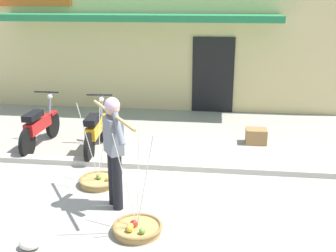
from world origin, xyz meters
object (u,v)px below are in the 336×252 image
Objects in this scene: plastic_litter_bag at (30,244)px; motorcycle_second_in_row at (96,130)px; wooden_crate at (256,136)px; fruit_vendor at (114,146)px; motorcycle_nearest_shop at (39,126)px; fruit_basket_right_side at (99,181)px; fruit_basket_left_side at (137,228)px.

motorcycle_second_in_row is at bearing 92.11° from plastic_litter_bag.
plastic_litter_bag is 5.33m from wooden_crate.
motorcycle_second_in_row is 4.14× the size of wooden_crate.
fruit_vendor is 0.93× the size of motorcycle_second_in_row.
motorcycle_nearest_shop is 6.50× the size of plastic_litter_bag.
fruit_basket_right_side is 0.80× the size of motorcycle_second_in_row.
motorcycle_nearest_shop is 1.24m from motorcycle_second_in_row.
fruit_basket_right_side is 1.95m from plastic_litter_bag.
fruit_vendor is 3.85× the size of wooden_crate.
wooden_crate is (2.32, 3.09, -0.82)m from fruit_vendor.
motorcycle_nearest_shop is (-1.72, 1.61, 0.38)m from fruit_basket_right_side.
fruit_basket_left_side reaches higher than motorcycle_nearest_shop.
fruit_basket_left_side is (0.46, -0.70, -0.90)m from fruit_vendor.
motorcycle_second_in_row is 3.39m from wooden_crate.
motorcycle_nearest_shop reaches higher than plastic_litter_bag.
fruit_basket_right_side reaches higher than motorcycle_second_in_row.
fruit_vendor reaches higher than motorcycle_second_in_row.
fruit_basket_right_side is (-0.46, 0.69, -0.91)m from fruit_vendor.
fruit_basket_left_side is 1.67m from fruit_basket_right_side.
motorcycle_second_in_row is at bearing -5.08° from motorcycle_nearest_shop.
wooden_crate is (3.13, 4.31, 0.09)m from plastic_litter_bag.
plastic_litter_bag is (-0.82, -1.22, -0.91)m from fruit_vendor.
fruit_basket_right_side is at bearing -43.22° from motorcycle_nearest_shop.
fruit_vendor is 1.17× the size of fruit_basket_right_side.
motorcycle_second_in_row is at bearing 107.74° from fruit_basket_right_side.
wooden_crate is at bearing 53.14° from fruit_vendor.
motorcycle_nearest_shop is (-2.18, 2.30, -0.52)m from fruit_vendor.
fruit_vendor is at bearing -56.30° from fruit_basket_right_side.
motorcycle_second_in_row is at bearing -164.63° from wooden_crate.
fruit_vendor reaches higher than fruit_basket_right_side.
motorcycle_nearest_shop is (-2.64, 3.00, 0.38)m from fruit_basket_left_side.
motorcycle_nearest_shop and motorcycle_second_in_row have the same top height.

